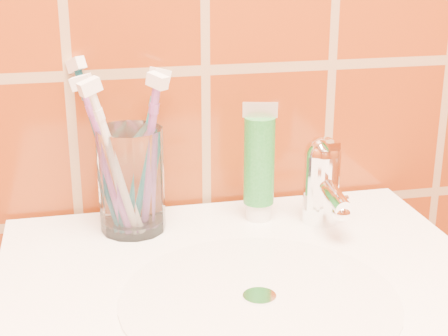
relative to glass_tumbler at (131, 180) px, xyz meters
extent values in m
cylinder|color=silver|center=(0.11, -0.21, -0.07)|extent=(0.30, 0.30, 0.00)
cylinder|color=white|center=(0.11, -0.21, -0.06)|extent=(0.04, 0.04, 0.00)
cylinder|color=white|center=(0.00, 0.00, 0.00)|extent=(0.10, 0.10, 0.14)
cylinder|color=white|center=(0.17, 0.00, -0.06)|extent=(0.03, 0.03, 0.02)
cylinder|color=#1A6E25|center=(0.17, 0.00, 0.01)|extent=(0.04, 0.04, 0.12)
cube|color=beige|center=(0.17, 0.00, 0.08)|extent=(0.05, 0.01, 0.02)
cylinder|color=white|center=(0.25, -0.03, -0.02)|extent=(0.05, 0.05, 0.09)
sphere|color=white|center=(0.25, -0.03, 0.03)|extent=(0.05, 0.05, 0.05)
cylinder|color=white|center=(0.25, -0.07, -0.01)|extent=(0.02, 0.09, 0.03)
cube|color=white|center=(0.25, -0.04, 0.04)|extent=(0.02, 0.06, 0.01)
camera|label=1|loc=(-0.06, -0.83, 0.30)|focal=55.00mm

